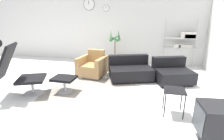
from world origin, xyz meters
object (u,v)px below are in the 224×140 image
at_px(lounge_chair, 10,64).
at_px(armchair_red, 93,66).
at_px(crt_television, 214,123).
at_px(potted_plant, 115,51).
at_px(couch_second, 172,73).
at_px(ottoman, 64,81).
at_px(side_table, 175,93).
at_px(shelf_unit, 185,40).
at_px(couch_low, 130,71).

xyz_separation_m(lounge_chair, armchair_red, (1.30, 1.73, -0.48)).
relative_size(crt_television, potted_plant, 0.46).
height_order(couch_second, crt_television, couch_second).
distance_m(ottoman, side_table, 2.49).
bearing_deg(shelf_unit, side_table, -100.92).
xyz_separation_m(couch_low, crt_television, (1.48, -2.42, 0.10)).
xyz_separation_m(ottoman, potted_plant, (0.70, 2.54, 0.24)).
xyz_separation_m(lounge_chair, potted_plant, (1.72, 2.97, -0.23)).
height_order(ottoman, couch_low, couch_low).
distance_m(armchair_red, shelf_unit, 3.26).
relative_size(ottoman, crt_television, 0.88).
distance_m(ottoman, couch_low, 1.89).
height_order(ottoman, shelf_unit, shelf_unit).
bearing_deg(ottoman, couch_second, 26.20).
distance_m(couch_low, potted_plant, 1.49).
height_order(lounge_chair, crt_television, lounge_chair).
bearing_deg(side_table, couch_low, 120.75).
distance_m(armchair_red, crt_television, 3.58).
height_order(lounge_chair, potted_plant, potted_plant).
bearing_deg(couch_second, couch_low, -18.78).
distance_m(armchair_red, couch_low, 1.13).
bearing_deg(ottoman, lounge_chair, -156.76).
bearing_deg(crt_television, armchair_red, 40.96).
bearing_deg(potted_plant, ottoman, -105.51).
bearing_deg(crt_television, side_table, 27.23).
relative_size(armchair_red, couch_second, 0.76).
bearing_deg(potted_plant, armchair_red, -108.56).
relative_size(couch_low, crt_television, 2.32).
distance_m(ottoman, shelf_unit, 4.24).
distance_m(armchair_red, potted_plant, 1.34).
xyz_separation_m(couch_low, couch_second, (1.16, 0.01, -0.00)).
xyz_separation_m(crt_television, potted_plant, (-2.19, 3.70, 0.19)).
relative_size(ottoman, side_table, 1.08).
xyz_separation_m(lounge_chair, shelf_unit, (4.09, 3.28, 0.19)).
bearing_deg(ottoman, potted_plant, 74.49).
height_order(ottoman, side_table, side_table).
relative_size(lounge_chair, armchair_red, 1.44).
xyz_separation_m(ottoman, armchair_red, (0.29, 1.29, -0.00)).
bearing_deg(ottoman, couch_low, 41.63).
bearing_deg(armchair_red, couch_low, -174.94).
distance_m(crt_television, shelf_unit, 4.06).
xyz_separation_m(armchair_red, crt_television, (2.61, -2.46, 0.06)).
bearing_deg(couch_low, side_table, 101.45).
height_order(couch_low, shelf_unit, shelf_unit).
relative_size(lounge_chair, potted_plant, 0.98).
xyz_separation_m(armchair_red, couch_second, (2.29, -0.02, -0.04)).
height_order(couch_second, shelf_unit, shelf_unit).
xyz_separation_m(ottoman, couch_low, (1.41, 1.26, -0.05)).
bearing_deg(crt_television, couch_low, 25.67).
relative_size(lounge_chair, crt_television, 2.13).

